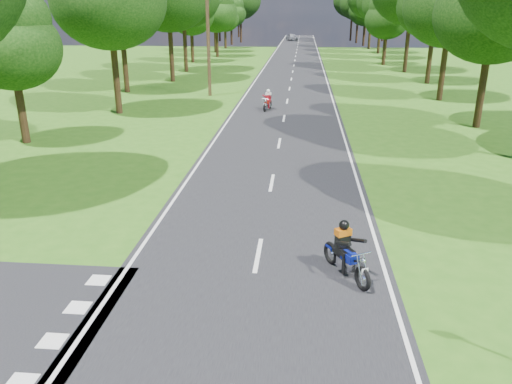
# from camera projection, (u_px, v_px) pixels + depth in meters

# --- Properties ---
(ground) EXTENTS (160.00, 160.00, 0.00)m
(ground) POSITION_uv_depth(u_px,v_px,m) (251.00, 295.00, 11.68)
(ground) COLOR #2D5F15
(ground) RESTS_ON ground
(main_road) EXTENTS (7.00, 140.00, 0.02)m
(main_road) POSITION_uv_depth(u_px,v_px,m) (294.00, 66.00, 58.38)
(main_road) COLOR black
(main_road) RESTS_ON ground
(road_markings) EXTENTS (7.40, 140.00, 0.01)m
(road_markings) POSITION_uv_depth(u_px,v_px,m) (292.00, 67.00, 56.64)
(road_markings) COLOR silver
(road_markings) RESTS_ON main_road
(telegraph_pole) EXTENTS (1.20, 0.26, 8.00)m
(telegraph_pole) POSITION_uv_depth(u_px,v_px,m) (208.00, 40.00, 36.94)
(telegraph_pole) COLOR #382616
(telegraph_pole) RESTS_ON ground
(rider_near_blue) EXTENTS (1.33, 1.79, 1.44)m
(rider_near_blue) POSITION_uv_depth(u_px,v_px,m) (347.00, 250.00, 12.24)
(rider_near_blue) COLOR navy
(rider_near_blue) RESTS_ON main_road
(rider_far_red) EXTENTS (0.82, 1.67, 1.33)m
(rider_far_red) POSITION_uv_depth(u_px,v_px,m) (268.00, 100.00, 32.63)
(rider_far_red) COLOR #A71C0C
(rider_far_red) RESTS_ON main_road
(distant_car) EXTENTS (2.86, 4.45, 1.41)m
(distant_car) POSITION_uv_depth(u_px,v_px,m) (292.00, 37.00, 102.92)
(distant_car) COLOR #A6A8AD
(distant_car) RESTS_ON main_road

